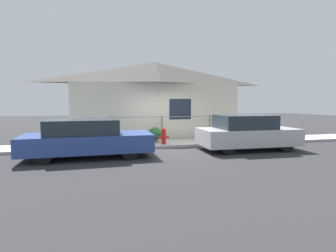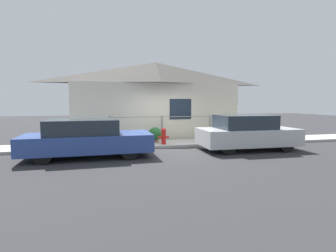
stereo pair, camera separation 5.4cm
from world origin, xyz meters
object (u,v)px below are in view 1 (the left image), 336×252
object	(u,v)px
potted_plant_by_fence	(87,138)
potted_plant_corner	(222,134)
car_left	(87,138)
potted_plant_near_hydrant	(155,134)
fire_hydrant	(164,136)
car_right	(247,133)

from	to	relation	value
potted_plant_by_fence	potted_plant_corner	distance (m)	6.31
car_left	potted_plant_by_fence	distance (m)	2.15
potted_plant_by_fence	car_left	bearing A→B (deg)	-86.46
potted_plant_near_hydrant	potted_plant_by_fence	world-z (taller)	potted_plant_near_hydrant
car_left	fire_hydrant	world-z (taller)	car_left
car_right	fire_hydrant	world-z (taller)	car_right
potted_plant_near_hydrant	potted_plant_corner	xyz separation A→B (m)	(3.39, 0.32, -0.12)
car_left	potted_plant_by_fence	xyz separation A→B (m)	(-0.13, 2.13, -0.25)
car_left	potted_plant_corner	xyz separation A→B (m)	(6.17, 2.42, -0.31)
potted_plant_by_fence	fire_hydrant	bearing A→B (deg)	-11.78
fire_hydrant	potted_plant_near_hydrant	size ratio (longest dim) A/B	1.03
fire_hydrant	potted_plant_by_fence	size ratio (longest dim) A/B	1.32
car_right	potted_plant_near_hydrant	size ratio (longest dim) A/B	5.77
potted_plant_by_fence	potted_plant_near_hydrant	bearing A→B (deg)	-0.47
fire_hydrant	potted_plant_by_fence	world-z (taller)	fire_hydrant
car_left	potted_plant_corner	size ratio (longest dim) A/B	9.30
fire_hydrant	potted_plant_corner	size ratio (longest dim) A/B	1.49
car_left	car_right	world-z (taller)	car_right
car_left	car_right	distance (m)	6.11
potted_plant_near_hydrant	potted_plant_by_fence	bearing A→B (deg)	179.53
potted_plant_near_hydrant	potted_plant_corner	distance (m)	3.41
fire_hydrant	potted_plant_near_hydrant	xyz separation A→B (m)	(-0.25, 0.64, 0.00)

